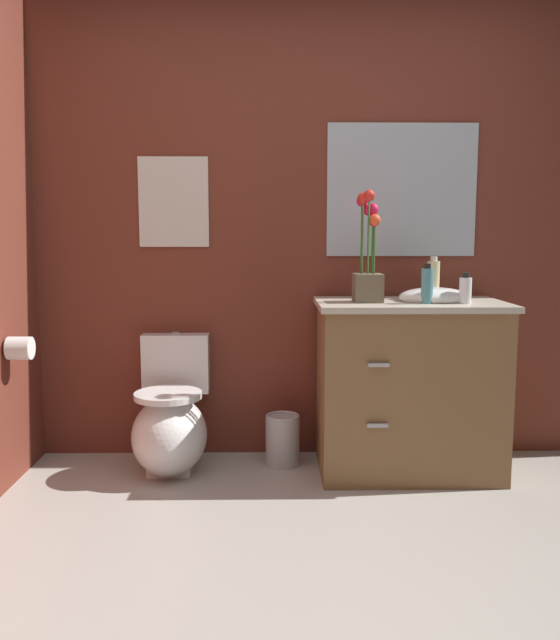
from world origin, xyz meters
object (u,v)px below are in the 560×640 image
Objects in this scene: hand_wash_bottle at (427,285)px; vanity_cabinet at (409,385)px; wall_poster at (174,202)px; soap_bottle at (465,290)px; lotion_bottle at (433,280)px; trash_bin at (283,440)px; flower_vase at (368,263)px; toilet at (171,425)px; toilet_paper_roll at (20,348)px; wall_mirror at (402,190)px.

vanity_cabinet is at bearing 117.54° from hand_wash_bottle.
wall_poster is at bearing 162.73° from hand_wash_bottle.
vanity_cabinet is 0.56m from soap_bottle.
soap_bottle is at bearing -63.30° from lotion_bottle.
lotion_bottle is at bearing 0.43° from trash_bin.
flower_vase is 1.09m from wall_poster.
lotion_bottle is 0.46× the size of wall_poster.
flower_vase is (1.00, -0.05, 0.83)m from toilet.
flower_vase reaches higher than toilet.
soap_bottle is at bearing -15.23° from wall_poster.
toilet is at bearing 16.19° from toilet_paper_roll.
vanity_cabinet is 5.48× the size of hand_wash_bottle.
lotion_bottle is 1.13× the size of hand_wash_bottle.
wall_poster is at bearing 162.20° from flower_vase.
toilet is 2.54× the size of trash_bin.
toilet is 3.14× the size of lotion_bottle.
hand_wash_bottle reaches higher than trash_bin.
toilet is at bearing -90.00° from wall_poster.
soap_bottle is (0.46, -0.08, -0.13)m from flower_vase.
lotion_bottle is 2.00× the size of toilet_paper_roll.
soap_bottle is 0.68m from wall_mirror.
wall_poster is (-1.22, 0.29, 0.93)m from vanity_cabinet.
wall_mirror reaches higher than soap_bottle.
vanity_cabinet reaches higher than trash_bin.
wall_mirror is 7.27× the size of toilet_paper_roll.
hand_wash_bottle reaches higher than vanity_cabinet.
wall_mirror is at bearing 16.85° from trash_bin.
wall_poster is (-1.27, 0.40, 0.41)m from hand_wash_bottle.
soap_bottle reaches higher than trash_bin.
flower_vase reaches higher than toilet_paper_roll.
soap_bottle is (1.46, -0.13, 0.71)m from toilet.
trash_bin is 0.57× the size of wall_poster.
lotion_bottle is 0.27× the size of wall_mirror.
trash_bin is at bearing 163.79° from hand_wash_bottle.
toilet_paper_roll is at bearing -178.01° from hand_wash_bottle.
soap_bottle is at bearing 1.77° from toilet_paper_roll.
vanity_cabinet is at bearing 156.61° from soap_bottle.
toilet is 1.63m from soap_bottle.
lotion_bottle reaches higher than toilet_paper_roll.
toilet_paper_roll is (-0.68, -0.20, 0.44)m from toilet.
toilet is 0.83m from toilet_paper_roll.
hand_wash_bottle reaches higher than soap_bottle.
trash_bin is (-0.64, 0.10, -0.32)m from vanity_cabinet.
toilet is 1.30m from flower_vase.
soap_bottle is 0.19m from hand_wash_bottle.
hand_wash_bottle is (-0.19, 0.00, 0.02)m from soap_bottle.
trash_bin is (0.58, 0.07, -0.11)m from toilet.
toilet is at bearing -172.74° from trash_bin.
toilet_paper_roll is at bearing -166.24° from wall_mirror.
vanity_cabinet is 1.56m from wall_poster.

